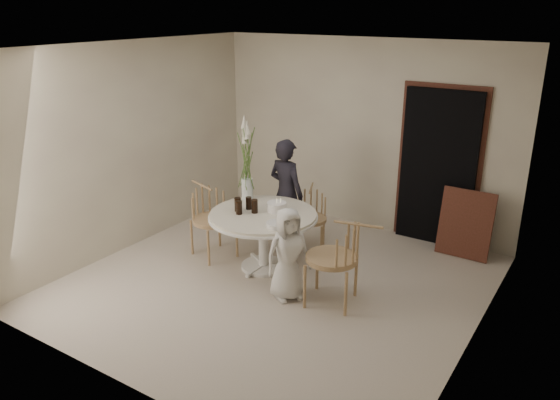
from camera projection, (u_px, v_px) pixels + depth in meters
The scene contains 18 objects.
ground at pixel (276, 283), 6.47m from camera, with size 4.50×4.50×0.00m, color beige.
room_shell at pixel (276, 150), 5.92m from camera, with size 4.50×4.50×4.50m.
doorway at pixel (438, 168), 7.26m from camera, with size 1.00×0.10×2.10m, color black.
door_trim at pixel (439, 163), 7.27m from camera, with size 1.12×0.03×2.22m, color maroon.
table at pixel (263, 222), 6.64m from camera, with size 1.33×1.33×0.73m.
picture_frame at pixel (466, 224), 7.02m from camera, with size 0.67×0.04×0.89m, color maroon.
chair_far at pixel (310, 210), 7.27m from camera, with size 0.57×0.59×0.81m.
chair_right at pixel (345, 251), 5.80m from camera, with size 0.65×0.62×0.99m.
chair_left at pixel (208, 210), 7.06m from camera, with size 0.65×0.63×0.92m.
girl at pixel (286, 193), 7.26m from camera, with size 0.54×0.35×1.48m, color black.
boy at pixel (288, 254), 5.97m from camera, with size 0.52×0.34×1.06m, color silver.
birthday_cake at pixel (277, 207), 6.64m from camera, with size 0.24×0.24×0.16m.
cola_tumbler_a at pixel (255, 206), 6.58m from camera, with size 0.08×0.08×0.17m, color black.
cola_tumbler_b at pixel (239, 207), 6.54m from camera, with size 0.08×0.08×0.17m, color black.
cola_tumbler_c at pixel (238, 204), 6.63m from camera, with size 0.08×0.08×0.17m, color black.
cola_tumbler_d at pixel (249, 203), 6.70m from camera, with size 0.07×0.07×0.16m, color black.
plate_stack at pixel (276, 225), 6.17m from camera, with size 0.23×0.23×0.06m, color white.
flower_vase at pixel (247, 160), 6.90m from camera, with size 0.15×0.15×1.10m.
Camera 1 is at (3.16, -4.81, 3.11)m, focal length 35.00 mm.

